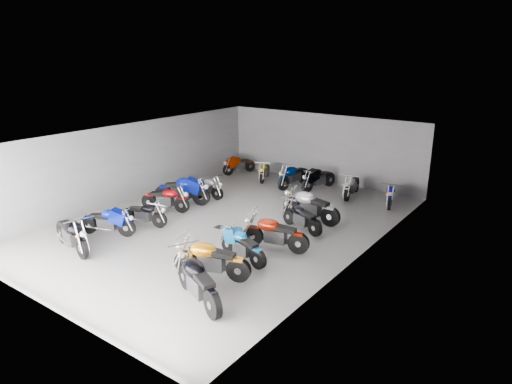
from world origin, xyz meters
TOP-DOWN VIEW (x-y plane):
  - ground at (0.00, 0.00)m, footprint 14.00×14.00m
  - wall_back at (0.00, 7.00)m, footprint 10.00×0.10m
  - wall_left at (-5.00, 0.00)m, footprint 0.10×14.00m
  - wall_right at (5.00, 0.00)m, footprint 0.10×14.00m
  - ceiling at (0.00, 0.00)m, footprint 10.00×14.00m
  - drain_grate at (0.00, -0.50)m, footprint 0.32×0.32m
  - motorcycle_left_a at (-2.42, -4.69)m, footprint 2.30×0.69m
  - motorcycle_left_b at (-2.59, -3.24)m, footprint 1.89×0.96m
  - motorcycle_left_c at (-2.28, -1.94)m, footprint 1.79×0.69m
  - motorcycle_left_d at (-2.81, -0.39)m, footprint 1.98×0.78m
  - motorcycle_left_e at (-2.88, 0.62)m, footprint 2.25×1.03m
  - motorcycle_left_f at (-2.72, 1.83)m, footprint 1.88×0.36m
  - motorcycle_right_a at (2.83, -4.63)m, footprint 2.21×1.06m
  - motorcycle_right_b at (2.24, -3.48)m, footprint 2.17×0.86m
  - motorcycle_right_c at (2.27, -2.12)m, footprint 1.97×0.61m
  - motorcycle_right_d at (2.61, -0.89)m, footprint 2.19×0.64m
  - motorcycle_right_e at (2.46, 1.01)m, footprint 1.89×0.74m
  - motorcycle_right_f at (2.26, 1.95)m, footprint 2.38×0.49m
  - motorcycle_back_a at (-4.01, 5.72)m, footprint 0.71×1.84m
  - motorcycle_back_b at (-2.24, 5.49)m, footprint 0.86×1.74m
  - motorcycle_back_c at (-0.50, 5.32)m, footprint 0.49×2.23m
  - motorcycle_back_d at (0.58, 5.68)m, footprint 0.65×2.05m
  - motorcycle_back_e at (2.26, 5.54)m, footprint 0.52×2.02m
  - motorcycle_back_f at (4.01, 5.43)m, footprint 0.72×1.86m

SIDE VIEW (x-z plane):
  - ground at x=0.00m, z-range 0.00..0.00m
  - drain_grate at x=0.00m, z-range 0.00..0.01m
  - motorcycle_left_c at x=-2.28m, z-range 0.04..0.85m
  - motorcycle_back_b at x=-2.24m, z-range 0.04..0.85m
  - motorcycle_left_f at x=-2.72m, z-range 0.04..0.86m
  - motorcycle_back_a at x=-4.01m, z-range 0.04..0.87m
  - motorcycle_back_f at x=4.01m, z-range 0.04..0.88m
  - motorcycle_right_e at x=2.46m, z-range 0.04..0.90m
  - motorcycle_right_c at x=2.27m, z-range 0.04..0.92m
  - motorcycle_left_b at x=-2.59m, z-range 0.04..0.93m
  - motorcycle_back_e at x=2.26m, z-range 0.04..0.93m
  - motorcycle_left_d at x=-2.81m, z-range 0.04..0.94m
  - motorcycle_back_d at x=0.58m, z-range 0.04..0.96m
  - motorcycle_right_d at x=2.61m, z-range 0.04..1.02m
  - motorcycle_back_c at x=-0.50m, z-range 0.04..1.02m
  - motorcycle_right_b at x=2.24m, z-range 0.05..1.03m
  - motorcycle_left_a at x=-2.42m, z-range 0.05..1.07m
  - motorcycle_right_a at x=2.83m, z-range 0.05..1.08m
  - motorcycle_left_e at x=-2.88m, z-range 0.05..1.09m
  - motorcycle_right_f at x=2.26m, z-range 0.05..1.09m
  - wall_back at x=0.00m, z-range 0.00..3.20m
  - wall_left at x=-5.00m, z-range 0.00..3.20m
  - wall_right at x=5.00m, z-range 0.00..3.20m
  - ceiling at x=0.00m, z-range 3.20..3.24m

